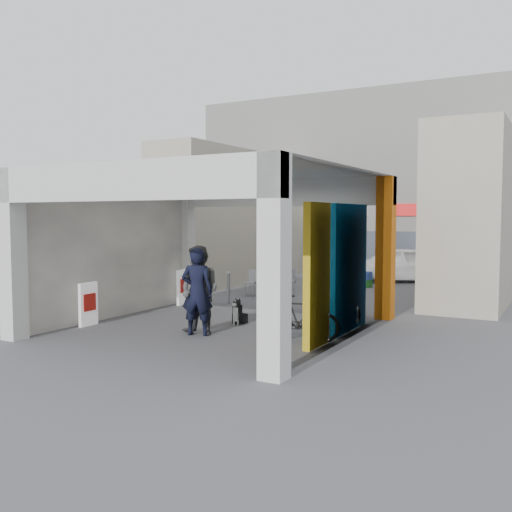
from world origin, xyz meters
The scene contains 21 objects.
ground centered at (0.00, 0.00, 0.00)m, with size 90.00×90.00×0.00m, color #4F4F54.
arcade_canopy centered at (0.54, -0.82, 2.30)m, with size 6.40×6.45×6.40m.
far_building centered at (0.00, 13.99, 3.99)m, with size 18.00×4.08×8.00m.
plaza_bldg_left centered at (-4.50, 7.50, 2.50)m, with size 2.00×9.00×5.00m, color #B5AD96.
plaza_bldg_right centered at (4.50, 7.50, 2.50)m, with size 2.00×9.00×5.00m, color #B5AD96.
bollard_left centered at (-1.66, 2.21, 0.45)m, with size 0.09×0.09×0.91m, color gray.
bollard_center centered at (-0.13, 2.32, 0.48)m, with size 0.09×0.09×0.96m, color gray.
bollard_right centered at (1.69, 2.55, 0.49)m, with size 0.09×0.09×0.99m, color gray.
advert_board_near centered at (-2.75, -2.20, 0.51)m, with size 0.12×0.55×1.00m.
advert_board_far centered at (-2.75, 1.44, 0.51)m, with size 0.18×0.56×1.00m.
cafe_set centered at (-1.47, 4.46, 0.29)m, with size 1.37×1.11×0.83m.
produce_stand centered at (-1.97, 5.78, 0.28)m, with size 1.06×0.58×0.70m.
crate_stack centered at (0.58, 7.84, 0.28)m, with size 0.50×0.42×0.56m.
border_collie centered at (0.19, -0.35, 0.25)m, with size 0.23×0.45×0.62m.
man_with_dog centered at (0.06, -1.85, 0.94)m, with size 0.68×0.45×1.87m, color black.
man_back_turned centered at (0.07, -1.75, 0.95)m, with size 0.93×0.72×1.91m, color #414143.
man_elderly centered at (1.34, 2.12, 0.85)m, with size 0.83×0.54×1.71m, color #5F7BB9.
man_crates centered at (-0.41, 7.18, 0.97)m, with size 1.14×0.47×1.94m, color black.
bicycle_front centered at (2.05, 0.87, 0.45)m, with size 0.60×1.73×0.91m, color black.
bicycle_rear centered at (2.24, -1.31, 0.47)m, with size 0.44×1.57×0.94m, color black.
white_van centered at (1.62, 10.25, 0.69)m, with size 1.63×4.04×1.38m, color silver.
Camera 1 is at (6.96, -11.75, 2.53)m, focal length 40.00 mm.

